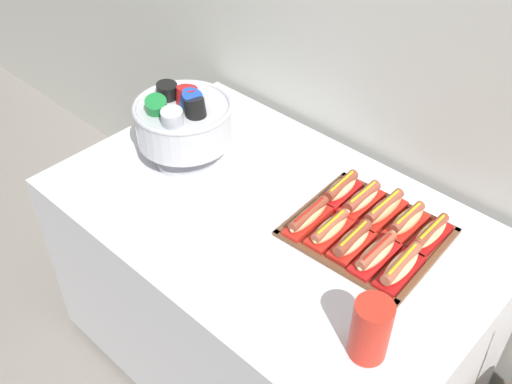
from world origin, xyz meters
The scene contains 15 objects.
ground_plane centered at (0.00, 0.00, 0.00)m, with size 10.00×10.00×0.00m, color gray.
buffet_table centered at (0.00, 0.00, 0.40)m, with size 1.34×0.85×0.75m.
serving_tray centered at (0.27, 0.12, 0.76)m, with size 0.42×0.38×0.01m.
hot_dog_0 centered at (0.12, 0.03, 0.79)m, with size 0.07×0.18×0.06m.
hot_dog_1 centered at (0.19, 0.03, 0.78)m, with size 0.07×0.17×0.06m.
hot_dog_2 centered at (0.27, 0.04, 0.78)m, with size 0.07×0.16×0.06m.
hot_dog_3 centered at (0.34, 0.04, 0.78)m, with size 0.07×0.18×0.06m.
hot_dog_4 centered at (0.42, 0.04, 0.79)m, with size 0.07×0.18×0.06m.
hot_dog_5 centered at (0.11, 0.19, 0.79)m, with size 0.08×0.16×0.06m.
hot_dog_6 centered at (0.19, 0.20, 0.78)m, with size 0.07×0.17×0.06m.
hot_dog_7 centered at (0.26, 0.20, 0.79)m, with size 0.06×0.18×0.06m.
hot_dog_8 centered at (0.34, 0.20, 0.79)m, with size 0.06×0.16×0.06m.
hot_dog_9 centered at (0.41, 0.21, 0.78)m, with size 0.06×0.17×0.06m.
punch_bowl centered at (-0.37, 0.00, 0.90)m, with size 0.31×0.31×0.27m.
cup_stack centered at (0.49, -0.21, 0.84)m, with size 0.09×0.09×0.17m.
Camera 1 is at (0.87, -0.99, 1.94)m, focal length 41.66 mm.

